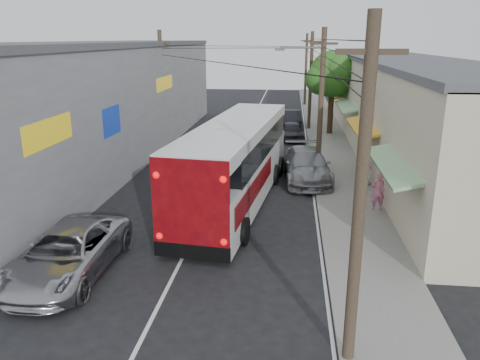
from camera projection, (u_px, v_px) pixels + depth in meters
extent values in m
plane|color=black|center=(160.00, 303.00, 13.73)|extent=(120.00, 120.00, 0.00)
cube|color=slate|center=(331.00, 151.00, 32.06)|extent=(3.00, 80.00, 0.12)
cube|color=beige|center=(397.00, 105.00, 32.64)|extent=(6.00, 40.00, 6.00)
cube|color=#4C4C51|center=(401.00, 59.00, 31.74)|extent=(6.20, 40.00, 0.30)
cube|color=#1C781A|center=(396.00, 163.00, 17.80)|extent=(1.39, 6.00, 0.46)
cube|color=orange|center=(365.00, 126.00, 25.41)|extent=(1.39, 6.00, 0.46)
cube|color=#1C781A|center=(349.00, 105.00, 33.02)|extent=(1.39, 6.00, 0.46)
cube|color=orange|center=(338.00, 93.00, 40.63)|extent=(1.39, 6.00, 0.46)
cube|color=#1C781A|center=(331.00, 84.00, 48.23)|extent=(1.39, 6.00, 0.46)
cube|color=gray|center=(105.00, 101.00, 30.72)|extent=(7.00, 36.00, 7.00)
cube|color=#4C4C51|center=(101.00, 44.00, 29.67)|extent=(7.20, 36.00, 0.30)
cube|color=yellow|center=(48.00, 132.00, 16.84)|extent=(0.12, 3.50, 1.00)
cube|color=#1433A5|center=(111.00, 121.00, 22.72)|extent=(0.12, 2.20, 1.40)
cube|color=yellow|center=(164.00, 83.00, 31.97)|extent=(0.12, 4.00, 0.90)
cylinder|color=#473828|center=(360.00, 205.00, 10.13)|extent=(0.28, 0.28, 8.00)
cube|color=#473828|center=(372.00, 52.00, 9.20)|extent=(1.40, 0.12, 0.12)
cylinder|color=#473828|center=(321.00, 107.00, 24.39)|extent=(0.28, 0.28, 8.00)
cube|color=#473828|center=(324.00, 44.00, 23.46)|extent=(1.40, 0.12, 0.12)
cylinder|color=#473828|center=(311.00, 82.00, 38.66)|extent=(0.28, 0.28, 8.00)
cube|color=#473828|center=(312.00, 42.00, 37.73)|extent=(1.40, 0.12, 0.12)
cylinder|color=#473828|center=(306.00, 70.00, 52.93)|extent=(0.28, 0.28, 8.00)
cube|color=#473828|center=(307.00, 41.00, 52.00)|extent=(1.40, 0.12, 0.12)
cylinder|color=#473828|center=(162.00, 91.00, 32.13)|extent=(0.28, 0.28, 8.00)
cube|color=#473828|center=(160.00, 42.00, 31.20)|extent=(1.40, 0.12, 0.12)
cylinder|color=#59595E|center=(302.00, 48.00, 23.64)|extent=(2.20, 0.10, 0.10)
cube|color=#59595E|center=(280.00, 50.00, 23.78)|extent=(0.50, 0.18, 0.12)
cylinder|color=#3F2B19|center=(331.00, 110.00, 37.18)|extent=(0.44, 0.44, 4.00)
sphere|color=#225215|center=(333.00, 74.00, 36.36)|extent=(3.60, 3.60, 3.60)
sphere|color=#225215|center=(344.00, 81.00, 37.00)|extent=(2.60, 2.60, 2.60)
sphere|color=#225215|center=(321.00, 79.00, 36.19)|extent=(2.40, 2.40, 2.40)
sphere|color=#225215|center=(339.00, 69.00, 35.25)|extent=(2.20, 2.20, 2.20)
sphere|color=#225215|center=(328.00, 70.00, 37.19)|extent=(2.00, 2.00, 2.00)
cube|color=silver|center=(236.00, 177.00, 21.80)|extent=(4.19, 13.25, 2.06)
cube|color=black|center=(238.00, 143.00, 21.86)|extent=(3.96, 11.10, 1.09)
cube|color=silver|center=(236.00, 129.00, 21.13)|extent=(4.19, 13.25, 0.54)
cube|color=maroon|center=(190.00, 205.00, 15.43)|extent=(2.68, 0.40, 3.15)
cube|color=black|center=(192.00, 252.00, 15.92)|extent=(2.71, 0.42, 0.54)
sphere|color=red|center=(159.00, 236.00, 15.99)|extent=(0.24, 0.24, 0.24)
sphere|color=red|center=(224.00, 242.00, 15.51)|extent=(0.24, 0.24, 0.24)
sphere|color=red|center=(156.00, 175.00, 15.36)|extent=(0.24, 0.24, 0.24)
sphere|color=red|center=(223.00, 179.00, 14.88)|extent=(0.24, 0.24, 0.24)
cylinder|color=black|center=(175.00, 225.00, 18.04)|extent=(0.45, 1.12, 1.09)
cylinder|color=black|center=(243.00, 231.00, 17.46)|extent=(0.45, 1.12, 1.09)
cylinder|color=black|center=(225.00, 171.00, 25.33)|extent=(0.45, 1.12, 1.09)
cylinder|color=black|center=(275.00, 174.00, 24.75)|extent=(0.45, 1.12, 1.09)
cylinder|color=black|center=(233.00, 164.00, 26.85)|extent=(0.45, 1.12, 1.09)
cylinder|color=black|center=(279.00, 167.00, 26.27)|extent=(0.45, 1.12, 1.09)
imported|color=#ABAAB1|center=(68.00, 253.00, 15.16)|extent=(2.69, 5.70, 1.57)
imported|color=gray|center=(307.00, 165.00, 25.37)|extent=(2.81, 6.01, 1.70)
imported|color=#252529|center=(292.00, 131.00, 35.64)|extent=(2.03, 4.07, 1.33)
imported|color=#222227|center=(292.00, 118.00, 41.52)|extent=(1.66, 4.07, 1.31)
imported|color=#C86A8C|center=(378.00, 191.00, 20.65)|extent=(0.64, 0.44, 1.71)
imported|color=#8E9CCF|center=(364.00, 169.00, 24.34)|extent=(0.94, 0.83, 1.63)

